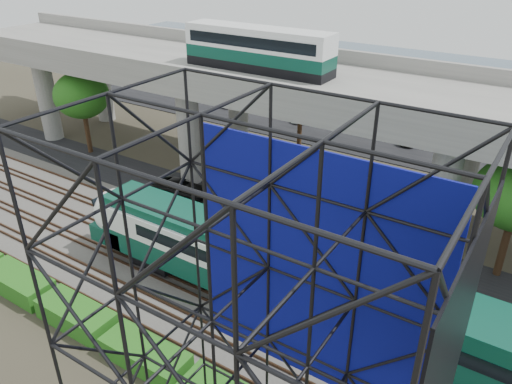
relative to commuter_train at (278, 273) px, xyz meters
The scene contains 13 objects.
ground 5.82m from the commuter_train, 156.73° to the right, with size 140.00×140.00×0.00m, color #474233.
ballast_bed 5.42m from the commuter_train, behind, with size 90.00×12.00×0.20m, color slate.
service_road 10.10m from the commuter_train, 118.68° to the left, with size 90.00×5.00×0.08m, color black.
parking_lot 32.46m from the commuter_train, 98.27° to the left, with size 90.00×18.00×0.08m, color black.
harbor_water 54.28m from the commuter_train, 94.92° to the left, with size 140.00×40.00×0.03m, color #3F5367.
rail_tracks 5.33m from the commuter_train, behind, with size 90.00×9.52×0.16m.
commuter_train is the anchor object (origin of this frame).
overpass 15.81m from the commuter_train, 109.88° to the left, with size 80.00×12.00×12.40m.
scaffold_tower 12.14m from the commuter_train, 62.64° to the right, with size 9.36×6.36×15.00m.
hedge_strip 7.64m from the commuter_train, 120.04° to the right, with size 34.60×1.80×1.20m.
trees 17.17m from the commuter_train, 123.33° to the left, with size 40.94×16.94×7.69m.
suv 15.78m from the commuter_train, 149.77° to the left, with size 2.14×4.65×1.29m, color black.
parked_cars 32.01m from the commuter_train, 95.47° to the left, with size 37.05×9.70×1.31m.
Camera 1 is at (15.12, -16.24, 18.58)m, focal length 35.00 mm.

